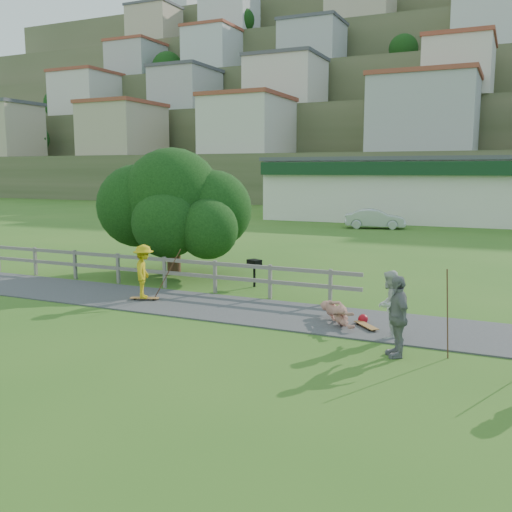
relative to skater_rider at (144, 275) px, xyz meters
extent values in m
plane|color=#30631C|center=(3.46, -1.33, -0.84)|extent=(260.00, 260.00, 0.00)
cube|color=#353537|center=(3.46, 0.17, -0.82)|extent=(34.00, 3.00, 0.04)
cube|color=#68635C|center=(-6.54, 1.97, -0.29)|extent=(0.10, 0.10, 1.10)
cube|color=#68635C|center=(-4.54, 1.97, -0.29)|extent=(0.10, 0.10, 1.10)
cube|color=#68635C|center=(-2.54, 1.97, -0.29)|extent=(0.10, 0.10, 1.10)
cube|color=#68635C|center=(-0.54, 1.97, -0.29)|extent=(0.10, 0.10, 1.10)
cube|color=#68635C|center=(1.46, 1.97, -0.29)|extent=(0.10, 0.10, 1.10)
cube|color=#68635C|center=(3.46, 1.97, -0.29)|extent=(0.10, 0.10, 1.10)
cube|color=#68635C|center=(5.46, 1.97, -0.29)|extent=(0.10, 0.10, 1.10)
cube|color=#68635C|center=(-1.04, 1.97, 0.16)|extent=(15.00, 0.08, 0.12)
cube|color=#68635C|center=(-1.04, 1.97, -0.29)|extent=(15.00, 0.08, 0.12)
cube|color=silver|center=(7.46, 33.67, 1.56)|extent=(32.00, 10.00, 4.80)
cube|color=#14371C|center=(7.46, 28.47, 3.36)|extent=(32.00, 0.60, 1.00)
cube|color=#4C4C51|center=(7.46, 33.67, 4.11)|extent=(32.50, 10.50, 0.30)
cube|color=#414C2C|center=(3.46, 53.67, 2.16)|extent=(220.00, 14.00, 6.00)
cube|color=beige|center=(3.46, 53.67, 8.66)|extent=(10.00, 9.00, 7.00)
cube|color=#4C4C51|center=(3.46, 53.67, 12.41)|extent=(10.40, 9.40, 0.50)
cube|color=#414C2C|center=(3.46, 66.67, 5.66)|extent=(220.00, 14.00, 13.00)
cube|color=beige|center=(3.46, 66.67, 15.66)|extent=(10.00, 9.00, 7.00)
cube|color=#4C4C51|center=(3.46, 66.67, 19.41)|extent=(10.40, 9.40, 0.50)
cube|color=#414C2C|center=(3.46, 79.67, 9.66)|extent=(220.00, 14.00, 21.00)
cube|color=beige|center=(3.46, 79.67, 23.66)|extent=(10.00, 9.00, 7.00)
cube|color=#4C4C51|center=(3.46, 79.67, 27.41)|extent=(10.40, 9.40, 0.50)
cube|color=#414C2C|center=(3.46, 92.67, 14.16)|extent=(220.00, 14.00, 30.00)
cube|color=#414C2C|center=(3.46, 106.67, 19.16)|extent=(220.00, 14.00, 40.00)
imported|color=gold|center=(0.00, 0.00, 0.00)|extent=(1.08, 1.26, 1.69)
imported|color=#B37463|center=(6.32, -0.16, -0.52)|extent=(1.69, 1.42, 0.65)
imported|color=beige|center=(7.80, -0.85, 0.00)|extent=(0.77, 0.92, 1.68)
imported|color=slate|center=(8.24, -2.14, 0.06)|extent=(0.90, 1.15, 1.82)
imported|color=silver|center=(1.51, 25.37, -0.16)|extent=(4.38, 2.36, 1.37)
sphere|color=#A10E19|center=(6.92, 0.19, -0.71)|extent=(0.27, 0.27, 0.27)
cylinder|color=#533021|center=(0.60, 0.40, 0.13)|extent=(0.03, 0.03, 1.95)
cylinder|color=#533021|center=(9.25, -1.82, 0.15)|extent=(0.03, 0.03, 1.98)
camera|label=1|loc=(10.45, -14.49, 3.24)|focal=40.00mm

